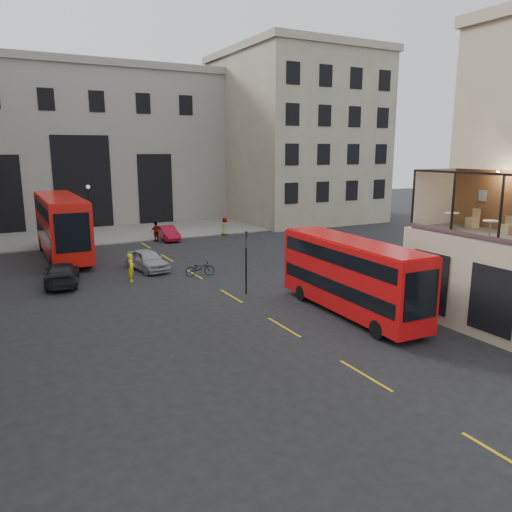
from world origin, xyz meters
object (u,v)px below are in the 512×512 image
bus_near (351,273)px  car_a (148,260)px  car_c (62,274)px  cafe_table_far (452,218)px  traffic_light_near (246,254)px  cafe_chair_d (473,222)px  bicycle (200,268)px  cyclist (131,268)px  pedestrian_c (156,232)px  pedestrian_d (225,226)px  bus_far (61,223)px  cafe_table_mid (490,226)px  pedestrian_b (87,241)px  car_b (168,233)px  street_lamp_b (90,217)px  cafe_chair_c (507,229)px

bus_near → car_a: bearing=114.3°
car_c → cafe_table_far: size_ratio=5.76×
cafe_table_far → car_a: bearing=121.1°
traffic_light_near → cafe_chair_d: (8.40, -8.76, 2.47)m
bicycle → cyclist: size_ratio=1.05×
pedestrian_c → pedestrian_d: bearing=172.7°
car_a → cyclist: bearing=-134.0°
traffic_light_near → bus_far: 18.04m
cyclist → cafe_table_mid: (11.74, -17.37, 4.21)m
pedestrian_b → pedestrian_c: (6.52, 1.13, 0.15)m
car_b → pedestrian_c: (-1.15, -0.12, 0.26)m
car_c → street_lamp_b: bearing=-96.6°
car_a → cafe_chair_c: 23.14m
pedestrian_d → bicycle: bearing=133.4°
cafe_chair_d → bus_far: bearing=123.8°
street_lamp_b → cafe_table_far: cafe_table_far is taller
cyclist → bus_far: bearing=38.2°
traffic_light_near → pedestrian_c: size_ratio=2.04×
bus_near → bus_far: 24.68m
bus_far → car_a: (4.74, -7.32, -2.02)m
bus_far → bicycle: bus_far is taller
pedestrian_c → pedestrian_d: size_ratio=1.05×
cafe_chair_c → pedestrian_c: bearing=104.2°
cafe_table_far → cafe_table_mid: bearing=-102.5°
pedestrian_b → cafe_chair_c: size_ratio=1.88×
cafe_table_mid → pedestrian_d: bearing=87.7°
cyclist → pedestrian_d: cyclist is taller
street_lamp_b → car_a: 13.46m
car_b → cafe_table_far: 29.25m
cafe_chair_c → cafe_chair_d: (0.20, 2.05, 0.04)m
traffic_light_near → cafe_chair_c: 13.79m
street_lamp_b → cafe_chair_d: 33.64m
traffic_light_near → bus_far: bearing=117.1°
car_c → pedestrian_d: (17.07, 12.42, 0.17)m
car_a → cafe_table_far: cafe_table_far is taller
bus_far → cyclist: (2.90, -9.93, -1.84)m
traffic_light_near → bus_near: bearing=-62.2°
street_lamp_b → pedestrian_d: size_ratio=3.02×
bus_near → cyclist: 14.70m
bus_far → cafe_table_mid: cafe_table_mid is taller
bus_near → cafe_chair_d: (5.31, -2.89, 2.68)m
pedestrian_d → car_c: bearing=109.8°
pedestrian_d → cafe_chair_d: cafe_chair_d is taller
car_c → pedestrian_d: bearing=-133.7°
bus_far → bicycle: (7.45, -10.57, -2.26)m
cyclist → street_lamp_b: bearing=20.8°
cafe_chair_c → car_a: bearing=120.9°
cafe_chair_c → bus_far: bearing=121.4°
pedestrian_c → car_c: bearing=42.1°
bus_near → pedestrian_d: (4.55, 25.71, -1.33)m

